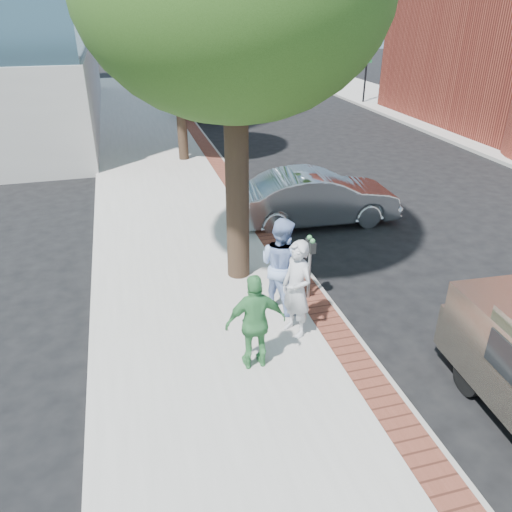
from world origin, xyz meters
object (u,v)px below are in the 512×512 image
object	(u,v)px
parking_meter	(310,255)
sedan_silver	(317,198)
person_officer	(281,264)
person_green	(256,322)
person_gray	(297,289)
bg_car	(222,104)

from	to	relation	value
parking_meter	sedan_silver	distance (m)	4.62
person_officer	person_green	size ratio (longest dim) A/B	1.12
person_gray	person_officer	world-z (taller)	person_officer
person_gray	bg_car	xyz separation A→B (m)	(2.89, 20.83, -0.33)
sedan_silver	person_officer	bearing A→B (deg)	153.05
parking_meter	sedan_silver	bearing A→B (deg)	66.47
parking_meter	person_officer	distance (m)	0.72
parking_meter	person_green	xyz separation A→B (m)	(-1.70, -1.88, -0.15)
person_green	sedan_silver	world-z (taller)	person_green
person_officer	bg_car	xyz separation A→B (m)	(2.89, 19.87, -0.36)
bg_car	person_gray	bearing A→B (deg)	174.71
person_green	sedan_silver	distance (m)	7.06
person_green	person_officer	bearing A→B (deg)	-119.95
parking_meter	bg_car	distance (m)	19.82
bg_car	person_green	bearing A→B (deg)	172.39
person_gray	bg_car	distance (m)	21.03
parking_meter	person_green	world-z (taller)	person_green
person_green	sedan_silver	size ratio (longest dim) A/B	0.38
parking_meter	sedan_silver	xyz separation A→B (m)	(1.84, 4.22, -0.42)
person_green	sedan_silver	xyz separation A→B (m)	(3.54, 6.10, -0.27)
person_officer	person_green	bearing A→B (deg)	116.20
person_green	bg_car	bearing A→B (deg)	-99.61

